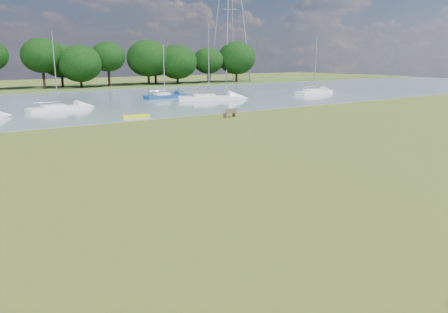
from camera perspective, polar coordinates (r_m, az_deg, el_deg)
ground at (r=22.20m, az=1.15°, el=-3.04°), size 220.00×220.00×0.00m
river at (r=60.99m, az=-22.42°, el=6.25°), size 220.00×40.00×0.10m
far_bank at (r=90.47m, az=-26.46°, el=7.76°), size 220.00×20.00×0.40m
riverbank_bench at (r=44.75m, az=0.80°, el=5.71°), size 1.55×0.70×0.92m
kayak at (r=45.28m, az=-11.38°, el=5.19°), size 2.73×1.04×0.27m
sailboat_0 at (r=62.10m, az=-2.07°, el=7.82°), size 8.85×5.60×10.37m
sailboat_3 at (r=73.58m, az=11.65°, el=8.38°), size 7.55×2.87×9.33m
sailboat_4 at (r=65.33m, az=-7.79°, el=7.95°), size 6.44×2.28×7.76m
sailboat_7 at (r=53.36m, az=-20.93°, el=6.07°), size 6.97×2.94×8.75m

